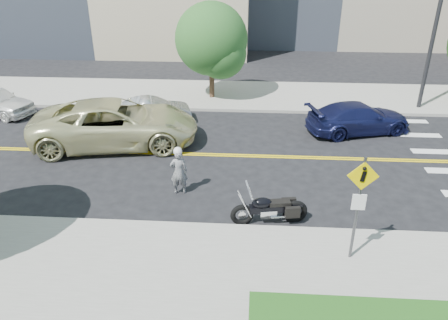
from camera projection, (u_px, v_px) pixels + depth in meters
name	position (u px, v px, depth m)	size (l,w,h in m)	color
ground_plane	(215.00, 155.00, 17.73)	(120.00, 120.00, 0.00)	black
sidewalk_near	(190.00, 282.00, 11.01)	(60.00, 5.00, 0.15)	#9E9B91
sidewalk_far	(226.00, 95.00, 24.38)	(60.00, 5.00, 0.15)	#9E9B91
traffic_light	(445.00, 18.00, 19.56)	(0.28, 4.50, 7.00)	black
pedestrian_sign	(359.00, 200.00, 10.97)	(0.78, 0.08, 3.00)	#4C4C51
motorcyclist	(179.00, 171.00, 14.70)	(0.65, 0.49, 1.73)	#9F9DA2
motorcycle	(270.00, 203.00, 13.19)	(2.30, 0.70, 1.40)	black
suv	(116.00, 123.00, 18.26)	(3.15, 6.83, 1.90)	beige
parked_car_silver	(152.00, 111.00, 20.62)	(1.26, 3.61, 1.19)	#ACB0B4
parked_car_blue	(358.00, 118.00, 19.55)	(1.90, 4.68, 1.36)	#1A1E4E
tree_far_a	(211.00, 39.00, 22.48)	(3.76, 3.76, 5.13)	#382619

